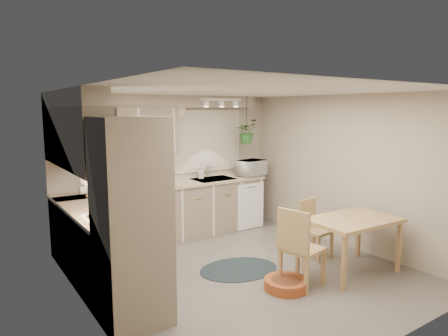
# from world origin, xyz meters

# --- Properties ---
(floor) EXTENTS (4.20, 4.20, 0.00)m
(floor) POSITION_xyz_m (0.00, 0.00, 0.00)
(floor) COLOR slate
(floor) RESTS_ON ground
(ceiling) EXTENTS (4.20, 4.20, 0.00)m
(ceiling) POSITION_xyz_m (0.00, 0.00, 2.40)
(ceiling) COLOR silver
(ceiling) RESTS_ON wall_back
(wall_back) EXTENTS (4.00, 0.04, 2.40)m
(wall_back) POSITION_xyz_m (0.00, 2.10, 1.20)
(wall_back) COLOR #AEA090
(wall_back) RESTS_ON floor
(wall_front) EXTENTS (4.00, 0.04, 2.40)m
(wall_front) POSITION_xyz_m (0.00, -2.10, 1.20)
(wall_front) COLOR #AEA090
(wall_front) RESTS_ON floor
(wall_left) EXTENTS (0.04, 4.20, 2.40)m
(wall_left) POSITION_xyz_m (-2.00, 0.00, 1.20)
(wall_left) COLOR #AEA090
(wall_left) RESTS_ON floor
(wall_right) EXTENTS (0.04, 4.20, 2.40)m
(wall_right) POSITION_xyz_m (2.00, 0.00, 1.20)
(wall_right) COLOR #AEA090
(wall_right) RESTS_ON floor
(base_cab_left) EXTENTS (0.60, 1.85, 0.90)m
(base_cab_left) POSITION_xyz_m (-1.70, 0.88, 0.45)
(base_cab_left) COLOR gray
(base_cab_left) RESTS_ON floor
(base_cab_back) EXTENTS (3.60, 0.60, 0.90)m
(base_cab_back) POSITION_xyz_m (-0.20, 1.80, 0.45)
(base_cab_back) COLOR gray
(base_cab_back) RESTS_ON floor
(counter_left) EXTENTS (0.64, 1.89, 0.04)m
(counter_left) POSITION_xyz_m (-1.69, 0.88, 0.92)
(counter_left) COLOR tan
(counter_left) RESTS_ON base_cab_left
(counter_back) EXTENTS (3.64, 0.64, 0.04)m
(counter_back) POSITION_xyz_m (-0.20, 1.79, 0.92)
(counter_back) COLOR tan
(counter_back) RESTS_ON base_cab_back
(oven_stack) EXTENTS (0.65, 0.65, 2.10)m
(oven_stack) POSITION_xyz_m (-1.68, -0.38, 1.05)
(oven_stack) COLOR gray
(oven_stack) RESTS_ON floor
(wall_oven_face) EXTENTS (0.02, 0.56, 0.58)m
(wall_oven_face) POSITION_xyz_m (-1.35, -0.38, 1.05)
(wall_oven_face) COLOR white
(wall_oven_face) RESTS_ON oven_stack
(upper_cab_left) EXTENTS (0.35, 2.00, 0.75)m
(upper_cab_left) POSITION_xyz_m (-1.82, 1.00, 1.83)
(upper_cab_left) COLOR gray
(upper_cab_left) RESTS_ON wall_left
(upper_cab_back) EXTENTS (2.00, 0.35, 0.75)m
(upper_cab_back) POSITION_xyz_m (-1.00, 1.93, 1.83)
(upper_cab_back) COLOR gray
(upper_cab_back) RESTS_ON wall_back
(soffit_left) EXTENTS (0.30, 2.00, 0.20)m
(soffit_left) POSITION_xyz_m (-1.85, 1.00, 2.30)
(soffit_left) COLOR #AEA090
(soffit_left) RESTS_ON wall_left
(soffit_back) EXTENTS (3.60, 0.30, 0.20)m
(soffit_back) POSITION_xyz_m (-0.20, 1.95, 2.30)
(soffit_back) COLOR #AEA090
(soffit_back) RESTS_ON wall_back
(cooktop) EXTENTS (0.52, 0.58, 0.02)m
(cooktop) POSITION_xyz_m (-1.68, 0.30, 0.94)
(cooktop) COLOR white
(cooktop) RESTS_ON counter_left
(range_hood) EXTENTS (0.40, 0.60, 0.14)m
(range_hood) POSITION_xyz_m (-1.70, 0.30, 1.40)
(range_hood) COLOR white
(range_hood) RESTS_ON upper_cab_left
(window_blinds) EXTENTS (1.40, 0.02, 1.00)m
(window_blinds) POSITION_xyz_m (0.70, 2.07, 1.60)
(window_blinds) COLOR beige
(window_blinds) RESTS_ON wall_back
(window_frame) EXTENTS (1.50, 0.02, 1.10)m
(window_frame) POSITION_xyz_m (0.70, 2.08, 1.60)
(window_frame) COLOR beige
(window_frame) RESTS_ON wall_back
(sink) EXTENTS (0.70, 0.48, 0.10)m
(sink) POSITION_xyz_m (0.70, 1.80, 0.90)
(sink) COLOR #96999D
(sink) RESTS_ON counter_back
(dishwasher_front) EXTENTS (0.58, 0.02, 0.83)m
(dishwasher_front) POSITION_xyz_m (1.30, 1.49, 0.42)
(dishwasher_front) COLOR white
(dishwasher_front) RESTS_ON base_cab_back
(track_light_bar) EXTENTS (0.80, 0.04, 0.04)m
(track_light_bar) POSITION_xyz_m (0.70, 1.55, 2.33)
(track_light_bar) COLOR white
(track_light_bar) RESTS_ON ceiling
(wall_clock) EXTENTS (0.30, 0.03, 0.30)m
(wall_clock) POSITION_xyz_m (0.15, 2.07, 2.18)
(wall_clock) COLOR gold
(wall_clock) RESTS_ON wall_back
(dining_table) EXTENTS (1.21, 0.84, 0.74)m
(dining_table) POSITION_xyz_m (1.22, -0.81, 0.37)
(dining_table) COLOR tan
(dining_table) RESTS_ON floor
(chair_left) EXTENTS (0.55, 0.55, 0.99)m
(chair_left) POSITION_xyz_m (0.37, -0.73, 0.50)
(chair_left) COLOR tan
(chair_left) RESTS_ON floor
(chair_back) EXTENTS (0.44, 0.44, 0.84)m
(chair_back) POSITION_xyz_m (1.24, -0.16, 0.42)
(chair_back) COLOR tan
(chair_back) RESTS_ON floor
(braided_rug) EXTENTS (1.23, 1.02, 0.01)m
(braided_rug) POSITION_xyz_m (0.01, 0.10, 0.01)
(braided_rug) COLOR black
(braided_rug) RESTS_ON floor
(pet_bed) EXTENTS (0.62, 0.62, 0.12)m
(pet_bed) POSITION_xyz_m (0.13, -0.70, 0.06)
(pet_bed) COLOR #B54424
(pet_bed) RESTS_ON floor
(microwave) EXTENTS (0.58, 0.41, 0.36)m
(microwave) POSITION_xyz_m (1.47, 1.70, 1.12)
(microwave) COLOR white
(microwave) RESTS_ON counter_back
(soap_bottle) EXTENTS (0.14, 0.22, 0.09)m
(soap_bottle) POSITION_xyz_m (0.52, 1.95, 0.99)
(soap_bottle) COLOR white
(soap_bottle) RESTS_ON counter_back
(hanging_plant) EXTENTS (0.53, 0.56, 0.35)m
(hanging_plant) POSITION_xyz_m (1.35, 1.70, 1.72)
(hanging_plant) COLOR #295F26
(hanging_plant) RESTS_ON ceiling
(coffee_maker) EXTENTS (0.21, 0.24, 0.32)m
(coffee_maker) POSITION_xyz_m (-1.02, 1.80, 1.10)
(coffee_maker) COLOR black
(coffee_maker) RESTS_ON counter_back
(toaster) EXTENTS (0.33, 0.21, 0.19)m
(toaster) POSITION_xyz_m (-0.85, 1.82, 1.03)
(toaster) COLOR #96999D
(toaster) RESTS_ON counter_back
(knife_block) EXTENTS (0.11, 0.11, 0.23)m
(knife_block) POSITION_xyz_m (-0.28, 1.85, 1.05)
(knife_block) COLOR tan
(knife_block) RESTS_ON counter_back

